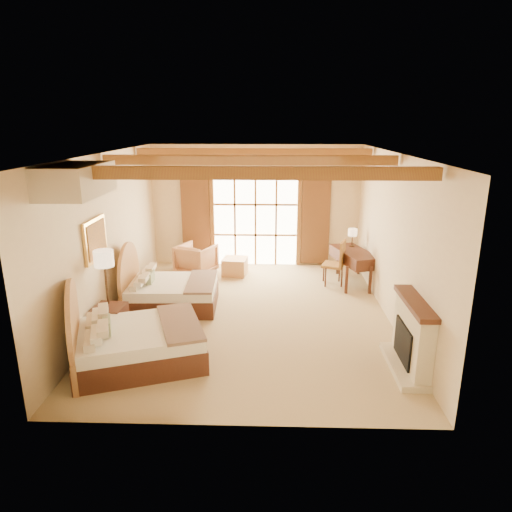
{
  "coord_description": "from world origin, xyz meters",
  "views": [
    {
      "loc": [
        0.39,
        -8.49,
        3.76
      ],
      "look_at": [
        0.12,
        0.2,
        1.19
      ],
      "focal_mm": 32.0,
      "sensor_mm": 36.0,
      "label": 1
    }
  ],
  "objects_px": {
    "nightstand": "(111,323)",
    "armchair": "(196,259)",
    "bed_far": "(165,290)",
    "desk": "(353,266)",
    "bed_near": "(130,340)"
  },
  "relations": [
    {
      "from": "nightstand",
      "to": "desk",
      "type": "xyz_separation_m",
      "value": [
        4.84,
        3.1,
        0.12
      ]
    },
    {
      "from": "nightstand",
      "to": "armchair",
      "type": "distance_m",
      "value": 3.76
    },
    {
      "from": "bed_far",
      "to": "desk",
      "type": "distance_m",
      "value": 4.49
    },
    {
      "from": "bed_far",
      "to": "armchair",
      "type": "xyz_separation_m",
      "value": [
        0.31,
        2.15,
        0.03
      ]
    },
    {
      "from": "bed_near",
      "to": "nightstand",
      "type": "xyz_separation_m",
      "value": [
        -0.6,
        0.82,
        -0.08
      ]
    },
    {
      "from": "nightstand",
      "to": "armchair",
      "type": "bearing_deg",
      "value": 79.05
    },
    {
      "from": "bed_near",
      "to": "desk",
      "type": "bearing_deg",
      "value": 23.54
    },
    {
      "from": "bed_near",
      "to": "bed_far",
      "type": "distance_m",
      "value": 2.31
    },
    {
      "from": "armchair",
      "to": "nightstand",
      "type": "bearing_deg",
      "value": 99.67
    },
    {
      "from": "bed_far",
      "to": "desk",
      "type": "relative_size",
      "value": 1.18
    },
    {
      "from": "armchair",
      "to": "desk",
      "type": "height_order",
      "value": "desk"
    },
    {
      "from": "desk",
      "to": "bed_near",
      "type": "bearing_deg",
      "value": -154.14
    },
    {
      "from": "bed_near",
      "to": "desk",
      "type": "relative_size",
      "value": 1.51
    },
    {
      "from": "nightstand",
      "to": "desk",
      "type": "relative_size",
      "value": 0.39
    },
    {
      "from": "bed_near",
      "to": "armchair",
      "type": "bearing_deg",
      "value": 66.08
    }
  ]
}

